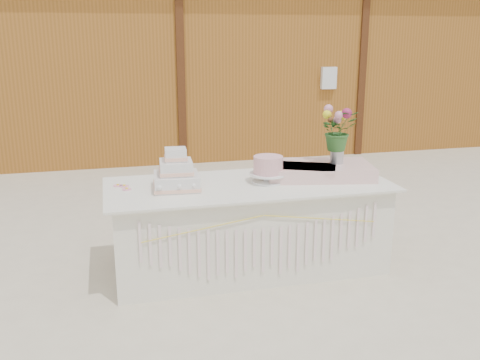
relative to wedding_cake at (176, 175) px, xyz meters
name	(u,v)px	position (x,y,z in m)	size (l,w,h in m)	color
ground	(248,267)	(0.61, 0.01, -0.88)	(80.00, 80.00, 0.00)	beige
barn	(165,51)	(0.60, 6.00, 0.79)	(12.60, 4.60, 3.30)	brown
cake_table	(249,226)	(0.61, 0.00, -0.50)	(2.40, 1.00, 0.77)	silver
wedding_cake	(176,175)	(0.00, 0.00, 0.00)	(0.40, 0.40, 0.34)	silver
pink_cake_stand	(268,168)	(0.78, -0.01, 0.01)	(0.32, 0.32, 0.23)	white
satin_runner	(318,170)	(1.27, 0.07, -0.06)	(0.92, 0.53, 0.12)	beige
flower_vase	(337,154)	(1.43, 0.06, 0.08)	(0.12, 0.12, 0.16)	#B3B3B8
bouquet	(338,125)	(1.43, 0.06, 0.34)	(0.32, 0.28, 0.35)	#2C5D25
loose_flowers	(127,187)	(-0.40, 0.11, -0.10)	(0.15, 0.36, 0.02)	pink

